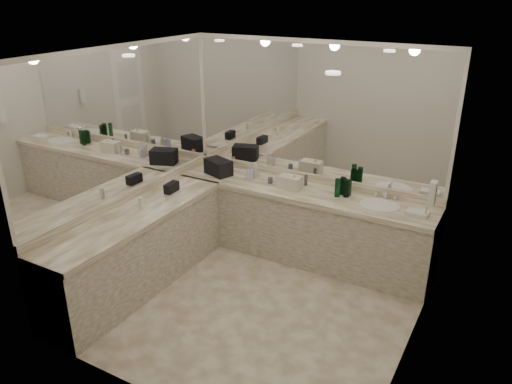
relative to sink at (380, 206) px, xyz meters
The scene contains 37 objects.
floor 1.77m from the sink, 128.37° to the right, with size 3.20×3.20×0.00m, color beige.
ceiling 2.29m from the sink, 128.37° to the right, with size 3.20×3.20×0.00m, color white.
wall_back 1.08m from the sink, 162.47° to the left, with size 3.20×0.02×2.60m, color beige.
wall_left 2.85m from the sink, 154.80° to the right, with size 0.02×3.00×2.60m, color beige.
wall_right 1.42m from the sink, 61.56° to the right, with size 0.02×3.00×2.60m, color beige.
vanity_back_base 1.06m from the sink, behind, with size 3.20×0.60×0.84m, color beige.
vanity_back_top 0.95m from the sink, behind, with size 3.20×0.64×0.06m, color #F1E6C9.
vanity_left_base 2.75m from the sink, 146.31° to the right, with size 0.60×2.40×0.84m, color beige.
vanity_left_top 2.70m from the sink, 146.19° to the right, with size 0.64×2.42×0.06m, color #F1E6C9.
backsplash_back 0.99m from the sink, 163.58° to the left, with size 3.20×0.04×0.10m, color #F1E6C9.
backsplash_left 2.80m from the sink, 154.62° to the right, with size 0.04×3.00×0.10m, color #F1E6C9.
mirror_back 1.33m from the sink, 163.13° to the left, with size 3.12×0.01×1.55m, color white.
mirror_left 2.94m from the sink, 154.69° to the right, with size 0.01×2.92×1.55m, color white.
sink is the anchor object (origin of this frame).
faucet 0.22m from the sink, 90.00° to the left, with size 0.24×0.16×0.14m, color silver.
wall_phone 0.91m from the sink, 39.57° to the right, with size 0.06×0.10×0.24m, color white.
door 1.82m from the sink, 69.46° to the right, with size 0.02×0.82×2.10m, color white.
black_toiletry_bag 2.10m from the sink, behind, with size 0.34×0.22×0.20m, color black.
black_bag_spill 2.40m from the sink, 159.92° to the right, with size 0.09×0.20×0.11m, color black.
cream_cosmetic_case 1.09m from the sink, behind, with size 0.27×0.16×0.15m, color beige.
hand_towel 0.42m from the sink, ahead, with size 0.22×0.15×0.04m, color white.
lotion_left 2.63m from the sink, 149.00° to the right, with size 0.05×0.05×0.12m, color white.
soap_bottle_a 1.64m from the sink, behind, with size 0.08×0.08×0.21m, color beige.
soap_bottle_b 1.66m from the sink, behind, with size 0.08×0.08×0.18m, color #B7B2D0.
soap_bottle_c 1.04m from the sink, behind, with size 0.14×0.14×0.18m, color #D6CD7E.
green_bottle_0 0.50m from the sink, 164.56° to the left, with size 0.07×0.07×0.19m, color #0D4820.
green_bottle_1 0.52m from the sink, behind, with size 0.06×0.06×0.22m, color #0D4820.
green_bottle_2 0.50m from the sink, 168.66° to the left, with size 0.06×0.06×0.21m, color #0D4820.
green_bottle_3 0.43m from the sink, behind, with size 0.07×0.07×0.21m, color #0D4820.
green_bottle_4 0.43m from the sink, 165.98° to the left, with size 0.07×0.07×0.19m, color #0D4820.
amenity_bottle_0 2.02m from the sink, behind, with size 0.05×0.05×0.12m, color silver.
amenity_bottle_1 0.98m from the sink, behind, with size 0.04×0.04×0.14m, color #3F3F4C.
amenity_bottle_2 1.37m from the sink, behind, with size 0.06×0.06×0.07m, color #3F3F4C.
amenity_bottle_3 1.26m from the sink, behind, with size 0.04×0.04×0.13m, color silver.
amenity_bottle_4 2.04m from the sink, behind, with size 0.04×0.04×0.08m, color silver.
amenity_bottle_5 2.20m from the sink, behind, with size 0.05×0.05×0.07m, color #E57F66.
amenity_bottle_6 2.11m from the sink, behind, with size 0.05×0.05×0.15m, color #9966B2.
Camera 1 is at (2.21, -3.86, 3.16)m, focal length 35.00 mm.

